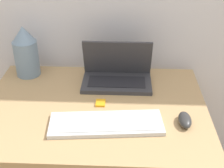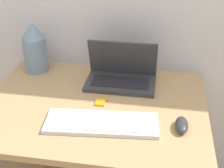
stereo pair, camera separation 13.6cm
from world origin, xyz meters
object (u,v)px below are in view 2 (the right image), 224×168
object	(u,v)px
keyboard	(102,123)
mouse	(182,125)
mp3_player	(100,102)
vase	(35,48)
laptop	(121,74)

from	to	relation	value
keyboard	mouse	size ratio (longest dim) A/B	4.50
mouse	mp3_player	bearing A→B (deg)	160.01
vase	mp3_player	xyz separation A→B (m)	(0.40, -0.26, -0.13)
vase	laptop	bearing A→B (deg)	-7.67
keyboard	vase	distance (m)	0.62
laptop	mp3_player	xyz separation A→B (m)	(-0.07, -0.20, -0.04)
mouse	mp3_player	xyz separation A→B (m)	(-0.36, 0.13, -0.02)
laptop	mouse	distance (m)	0.44
keyboard	mp3_player	distance (m)	0.16
mouse	mp3_player	world-z (taller)	mouse
laptop	mouse	xyz separation A→B (m)	(0.29, -0.33, -0.03)
mouse	mp3_player	size ratio (longest dim) A/B	1.92
mouse	vase	xyz separation A→B (m)	(-0.76, 0.39, 0.11)
laptop	vase	xyz separation A→B (m)	(-0.47, 0.06, 0.08)
mp3_player	mouse	bearing A→B (deg)	-19.99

